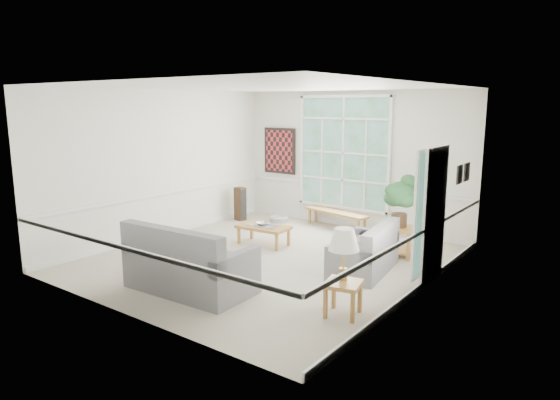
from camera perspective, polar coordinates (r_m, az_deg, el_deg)
The scene contains 24 objects.
floor at distance 8.95m, azimuth -1.28°, elevation -6.77°, with size 5.50×6.00×0.01m, color #A8A090.
ceiling at distance 8.54m, azimuth -1.37°, elevation 12.83°, with size 5.50×6.00×0.02m, color white.
wall_back at distance 11.12m, azimuth 8.22°, elevation 4.54°, with size 5.50×0.02×3.00m, color silver.
wall_front at distance 6.54m, azimuth -17.65°, elevation -0.31°, with size 5.50×0.02×3.00m, color silver.
wall_left at distance 10.52m, azimuth -13.28°, elevation 4.00°, with size 0.02×6.00×3.00m, color silver.
wall_right at distance 7.28m, azimuth 16.03°, elevation 0.88°, with size 0.02×6.00×3.00m, color silver.
window_back at distance 11.17m, azimuth 7.24°, elevation 5.37°, with size 2.30×0.08×2.40m, color white.
entry_door at distance 7.94m, azimuth 17.13°, elevation -1.69°, with size 0.08×0.90×2.10m, color white.
door_sidelight at distance 7.34m, azimuth 15.51°, elevation -1.81°, with size 0.08×0.26×1.90m, color white.
wall_art at distance 12.11m, azimuth -0.06°, elevation 5.64°, with size 0.90×0.06×1.10m, color maroon.
wall_frame_near at distance 8.93m, azimuth 19.79°, elevation 2.78°, with size 0.04×0.26×0.32m, color black.
wall_frame_far at distance 9.31m, azimuth 20.51°, elevation 3.04°, with size 0.04×0.26×0.32m, color black.
loveseat_right at distance 8.31m, azimuth 9.54°, elevation -5.41°, with size 0.77×1.49×0.80m, color slate.
loveseat_front at distance 7.49m, azimuth -10.21°, elevation -6.40°, with size 1.87×0.97×1.01m, color slate.
coffee_table at distance 9.78m, azimuth -1.89°, elevation -4.05°, with size 1.02×0.56×0.38m, color #A17134.
pewter_bowl at distance 9.77m, azimuth -1.95°, elevation -2.70°, with size 0.29×0.29×0.07m, color #959599.
window_bench at distance 11.12m, azimuth 6.42°, elevation -2.28°, with size 1.62×0.31×0.38m, color #A17134.
end_table at distance 9.28m, azimuth 13.35°, elevation -4.62°, with size 0.55×0.55×0.55m, color #A17134.
houseplant at distance 9.11m, azimuth 13.53°, elevation -0.02°, with size 0.56×0.56×0.96m, color #26552C, non-canonical shape.
side_table at distance 6.65m, azimuth 7.21°, elevation -11.12°, with size 0.45×0.45×0.46m, color #A17134.
table_lamp at distance 6.54m, azimuth 7.28°, elevation -6.17°, with size 0.40×0.40×0.69m, color white, non-canonical shape.
pet_bed at distance 11.68m, azimuth -0.17°, elevation -2.19°, with size 0.44×0.44×0.13m, color gray.
floor_speaker at distance 11.83m, azimuth -4.58°, elevation -0.44°, with size 0.24×0.19×0.78m, color #362315.
cat at distance 8.79m, azimuth 10.12°, elevation -3.88°, with size 0.36×0.25×0.17m, color black.
Camera 1 is at (5.23, -6.74, 2.72)m, focal length 32.00 mm.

